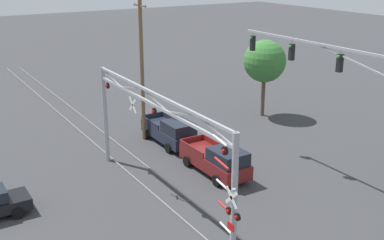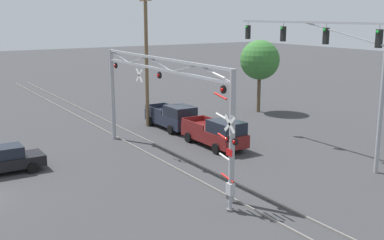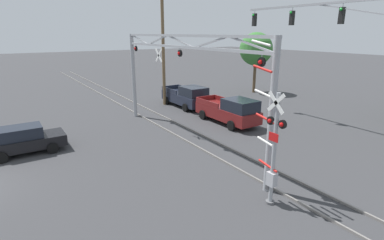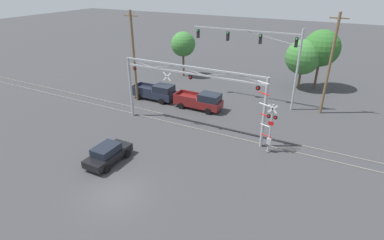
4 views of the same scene
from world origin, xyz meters
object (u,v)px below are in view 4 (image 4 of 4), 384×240
(crossing_signal_mast, at_px, (269,128))
(sedan_waiting, at_px, (108,154))
(pickup_truck_following, at_px, (156,92))
(background_tree_beyond_span, at_px, (303,57))
(crossing_gantry, at_px, (190,88))
(traffic_signal_span, at_px, (268,51))
(pickup_truck_lead, at_px, (201,101))
(background_tree_far_left_verge, at_px, (321,48))
(utility_pole_right, at_px, (330,65))
(utility_pole_left, at_px, (134,57))
(background_tree_far_right_verge, at_px, (183,44))

(crossing_signal_mast, xyz_separation_m, sedan_waiting, (-10.98, -7.55, -1.49))
(pickup_truck_following, height_order, background_tree_beyond_span, background_tree_beyond_span)
(crossing_gantry, height_order, sedan_waiting, crossing_gantry)
(traffic_signal_span, bearing_deg, background_tree_beyond_span, 70.64)
(pickup_truck_following, bearing_deg, pickup_truck_lead, -0.79)
(crossing_signal_mast, relative_size, background_tree_far_left_verge, 0.81)
(pickup_truck_following, xyz_separation_m, background_tree_beyond_span, (14.66, 12.21, 3.28))
(crossing_signal_mast, height_order, utility_pole_right, utility_pole_right)
(background_tree_beyond_span, xyz_separation_m, background_tree_far_left_verge, (1.92, 1.19, 1.11))
(sedan_waiting, relative_size, utility_pole_right, 0.38)
(sedan_waiting, height_order, background_tree_far_left_verge, background_tree_far_left_verge)
(background_tree_beyond_span, bearing_deg, crossing_signal_mast, -88.51)
(traffic_signal_span, relative_size, utility_pole_left, 1.20)
(pickup_truck_following, height_order, background_tree_far_right_verge, background_tree_far_right_verge)
(utility_pole_right, bearing_deg, pickup_truck_lead, -157.14)
(sedan_waiting, distance_m, background_tree_far_left_verge, 29.79)
(utility_pole_right, bearing_deg, utility_pole_left, -162.86)
(background_tree_beyond_span, bearing_deg, utility_pole_left, -141.24)
(utility_pole_right, distance_m, background_tree_far_left_verge, 8.50)
(traffic_signal_span, relative_size, utility_pole_right, 1.18)
(sedan_waiting, height_order, utility_pole_left, utility_pole_left)
(crossing_gantry, distance_m, sedan_waiting, 9.50)
(pickup_truck_following, relative_size, background_tree_far_left_verge, 0.70)
(pickup_truck_lead, bearing_deg, traffic_signal_span, 37.85)
(background_tree_far_right_verge, bearing_deg, pickup_truck_following, -79.79)
(crossing_gantry, xyz_separation_m, sedan_waiting, (-3.21, -8.19, -3.58))
(sedan_waiting, bearing_deg, traffic_signal_span, 66.31)
(crossing_gantry, bearing_deg, background_tree_beyond_span, 67.12)
(crossing_gantry, relative_size, utility_pole_left, 1.38)
(traffic_signal_span, relative_size, pickup_truck_following, 2.32)
(crossing_gantry, distance_m, crossing_signal_mast, 8.07)
(crossing_gantry, relative_size, crossing_signal_mast, 2.31)
(pickup_truck_lead, relative_size, utility_pole_right, 0.51)
(crossing_gantry, xyz_separation_m, background_tree_beyond_span, (7.30, 17.29, -0.09))
(traffic_signal_span, height_order, utility_pole_right, utility_pole_right)
(utility_pole_left, bearing_deg, background_tree_far_left_verge, 38.11)
(sedan_waiting, xyz_separation_m, background_tree_beyond_span, (10.51, 25.48, 3.49))
(crossing_gantry, distance_m, pickup_truck_following, 9.56)
(sedan_waiting, bearing_deg, background_tree_far_left_verge, 65.02)
(pickup_truck_lead, height_order, sedan_waiting, pickup_truck_lead)
(utility_pole_right, relative_size, background_tree_far_left_verge, 1.38)
(background_tree_far_left_verge, bearing_deg, crossing_signal_mast, -94.34)
(crossing_signal_mast, height_order, utility_pole_left, utility_pole_left)
(pickup_truck_following, distance_m, utility_pole_right, 19.49)
(background_tree_far_right_verge, bearing_deg, traffic_signal_span, -21.95)
(utility_pole_left, relative_size, background_tree_far_right_verge, 1.59)
(utility_pole_right, bearing_deg, background_tree_far_left_verge, 101.52)
(background_tree_beyond_span, bearing_deg, crossing_gantry, -112.88)
(pickup_truck_lead, distance_m, utility_pole_right, 14.02)
(utility_pole_right, bearing_deg, crossing_signal_mast, -106.26)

